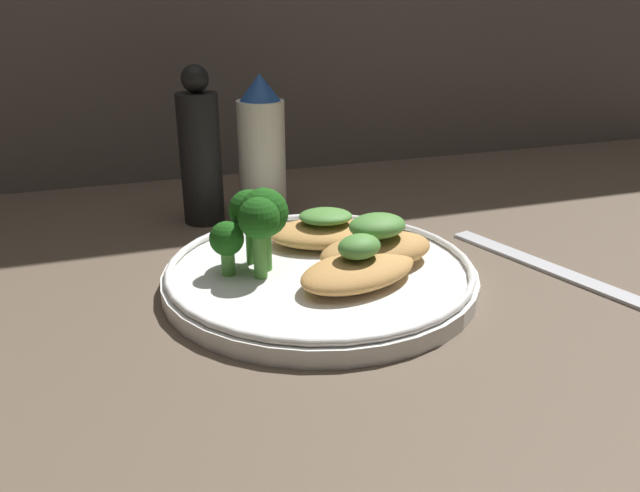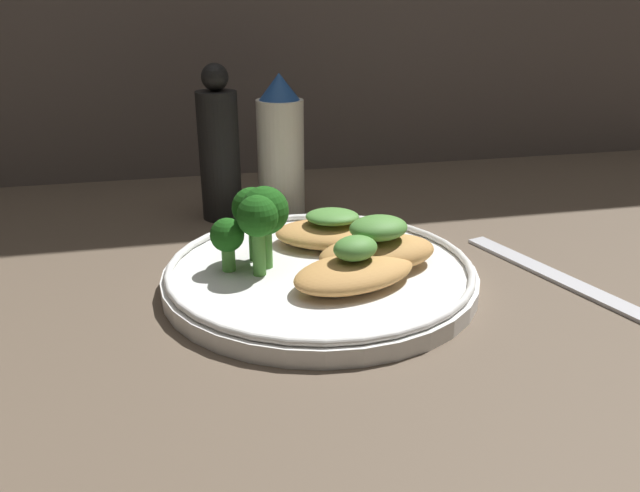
{
  "view_description": "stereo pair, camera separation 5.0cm",
  "coord_description": "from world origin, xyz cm",
  "px_view_note": "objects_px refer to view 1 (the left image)",
  "views": [
    {
      "loc": [
        -15.06,
        -43.83,
        22.03
      ],
      "look_at": [
        0.0,
        0.0,
        3.4
      ],
      "focal_mm": 35.0,
      "sensor_mm": 36.0,
      "label": 1
    },
    {
      "loc": [
        -10.26,
        -45.19,
        22.03
      ],
      "look_at": [
        0.0,
        0.0,
        3.4
      ],
      "focal_mm": 35.0,
      "sensor_mm": 36.0,
      "label": 2
    }
  ],
  "objects_px": {
    "broccoli_bunch": "(254,220)",
    "pepper_grinder": "(200,153)",
    "sauce_bottle": "(261,150)",
    "plate": "(320,273)"
  },
  "relations": [
    {
      "from": "broccoli_bunch",
      "to": "pepper_grinder",
      "type": "xyz_separation_m",
      "value": [
        -0.01,
        0.17,
        0.02
      ]
    },
    {
      "from": "broccoli_bunch",
      "to": "sauce_bottle",
      "type": "distance_m",
      "value": 0.18
    },
    {
      "from": "broccoli_bunch",
      "to": "pepper_grinder",
      "type": "relative_size",
      "value": 0.43
    },
    {
      "from": "sauce_bottle",
      "to": "broccoli_bunch",
      "type": "bearing_deg",
      "value": -105.75
    },
    {
      "from": "plate",
      "to": "broccoli_bunch",
      "type": "height_order",
      "value": "broccoli_bunch"
    },
    {
      "from": "plate",
      "to": "pepper_grinder",
      "type": "height_order",
      "value": "pepper_grinder"
    },
    {
      "from": "plate",
      "to": "sauce_bottle",
      "type": "relative_size",
      "value": 1.71
    },
    {
      "from": "sauce_bottle",
      "to": "plate",
      "type": "bearing_deg",
      "value": -89.74
    },
    {
      "from": "plate",
      "to": "broccoli_bunch",
      "type": "xyz_separation_m",
      "value": [
        -0.05,
        0.01,
        0.05
      ]
    },
    {
      "from": "broccoli_bunch",
      "to": "sauce_bottle",
      "type": "bearing_deg",
      "value": 74.25
    }
  ]
}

